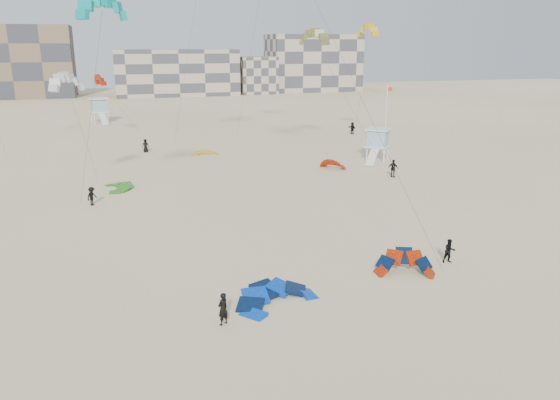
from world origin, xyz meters
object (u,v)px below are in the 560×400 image
object	(u,v)px
kitesurfer_main	(223,309)
lifeguard_tower_near	(378,145)
kite_ground_orange	(404,273)
kite_ground_blue	(276,302)

from	to	relation	value
kitesurfer_main	lifeguard_tower_near	bearing A→B (deg)	-159.92
kite_ground_orange	lifeguard_tower_near	size ratio (longest dim) A/B	0.60
kite_ground_blue	kitesurfer_main	bearing A→B (deg)	-176.04
kite_ground_orange	kitesurfer_main	xyz separation A→B (m)	(-11.75, -3.05, 0.85)
kitesurfer_main	lifeguard_tower_near	distance (m)	42.18
kite_ground_blue	lifeguard_tower_near	world-z (taller)	lifeguard_tower_near
kite_ground_orange	kite_ground_blue	bearing A→B (deg)	-149.26
kite_ground_orange	lifeguard_tower_near	xyz separation A→B (m)	(13.39, 30.81, 1.90)
kite_ground_orange	kitesurfer_main	size ratio (longest dim) A/B	2.03
kite_ground_blue	kite_ground_orange	xyz separation A→B (m)	(8.52, 1.41, 0.00)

